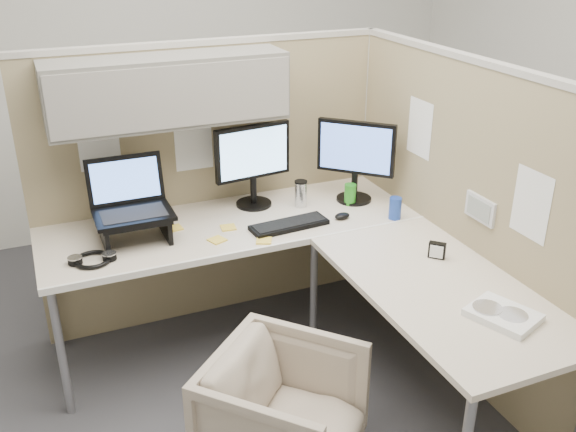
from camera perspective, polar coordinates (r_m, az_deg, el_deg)
name	(u,v)px	position (r m, az deg, el deg)	size (l,w,h in m)	color
ground	(289,388)	(3.42, 0.09, -15.02)	(4.50, 4.50, 0.00)	#37363B
partition_back	(193,143)	(3.53, -8.48, 6.43)	(2.00, 0.36, 1.63)	#9B8B66
partition_right	(459,220)	(3.34, 14.93, -0.36)	(0.07, 2.03, 1.63)	#9B8B66
desk	(302,255)	(3.17, 1.29, -3.46)	(2.00, 1.98, 0.73)	beige
office_chair	(284,408)	(2.84, -0.39, -16.71)	(0.59, 0.55, 0.61)	#BBAC94
monitor_left	(253,159)	(3.53, -3.14, 5.08)	(0.44, 0.20, 0.47)	black
monitor_right	(356,155)	(3.61, 6.04, 5.44)	(0.34, 0.33, 0.47)	black
laptop_station	(132,211)	(3.27, -13.69, 0.47)	(0.38, 0.33, 0.40)	black
keyboard	(289,225)	(3.35, 0.10, -0.80)	(0.41, 0.14, 0.02)	black
mouse	(342,216)	(3.46, 4.83, 0.01)	(0.09, 0.06, 0.03)	black
travel_mug	(301,194)	(3.58, 1.14, 2.01)	(0.07, 0.07, 0.15)	silver
soda_can_green	(395,208)	(3.48, 9.50, 0.68)	(0.07, 0.07, 0.12)	#1E3FA5
soda_can_silver	(350,194)	(3.63, 5.54, 1.92)	(0.07, 0.07, 0.12)	#268C1E
sticky_note_d	(228,227)	(3.36, -5.34, -1.02)	(0.08, 0.08, 0.01)	yellow
sticky_note_b	(264,241)	(3.21, -2.15, -2.21)	(0.08, 0.08, 0.01)	yellow
sticky_note_c	(174,228)	(3.39, -10.06, -1.06)	(0.08, 0.08, 0.01)	yellow
sticky_note_a	(217,240)	(3.23, -6.32, -2.13)	(0.08, 0.08, 0.01)	yellow
headphones	(93,259)	(3.15, -16.98, -3.70)	(0.22, 0.20, 0.03)	black
paper_stack	(503,315)	(2.74, 18.57, -8.33)	(0.28, 0.31, 0.03)	white
desk_clock	(437,250)	(3.11, 13.10, -2.99)	(0.08, 0.08, 0.08)	black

